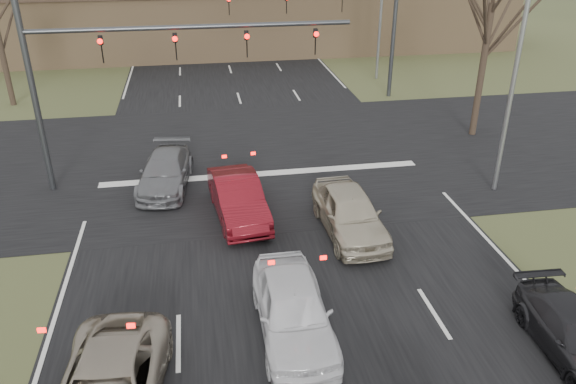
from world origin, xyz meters
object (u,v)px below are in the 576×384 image
object	(u,v)px
mast_arm_far	(347,11)
streetlight_right_near	(515,50)
car_charcoal_sedan	(575,335)
car_white_sedan	(293,309)
car_grey_ahead	(165,171)
mast_arm_near	(120,60)
building	(247,14)
car_silver_ahead	(350,212)
car_red_ahead	(238,198)

from	to	relation	value
mast_arm_far	streetlight_right_near	world-z (taller)	streetlight_right_near
streetlight_right_near	car_charcoal_sedan	bearing A→B (deg)	-105.67
car_white_sedan	car_grey_ahead	xyz separation A→B (m)	(-3.50, 9.61, -0.12)
mast_arm_near	building	bearing A→B (deg)	73.87
building	mast_arm_near	bearing A→B (deg)	-106.13
streetlight_right_near	car_silver_ahead	world-z (taller)	streetlight_right_near
mast_arm_near	car_grey_ahead	bearing A→B (deg)	-22.13
car_white_sedan	mast_arm_far	bearing A→B (deg)	71.90
mast_arm_near	streetlight_right_near	bearing A→B (deg)	-12.05
building	car_silver_ahead	xyz separation A→B (m)	(0.34, -30.30, -1.88)
building	car_charcoal_sedan	size ratio (longest dim) A/B	10.36
car_grey_ahead	car_red_ahead	size ratio (longest dim) A/B	1.00
mast_arm_near	mast_arm_far	size ratio (longest dim) A/B	1.09
building	streetlight_right_near	xyz separation A→B (m)	(6.82, -28.00, 2.92)
mast_arm_near	streetlight_right_near	size ratio (longest dim) A/B	1.21
streetlight_right_near	car_red_ahead	size ratio (longest dim) A/B	2.19
mast_arm_near	streetlight_right_near	distance (m)	14.38
car_silver_ahead	streetlight_right_near	bearing A→B (deg)	17.67
mast_arm_near	car_charcoal_sedan	world-z (taller)	mast_arm_near
building	car_red_ahead	bearing A→B (deg)	-96.68
car_white_sedan	car_grey_ahead	size ratio (longest dim) A/B	1.00
car_red_ahead	car_silver_ahead	world-z (taller)	car_silver_ahead
car_grey_ahead	car_white_sedan	bearing A→B (deg)	-62.35
car_silver_ahead	car_grey_ahead	bearing A→B (deg)	141.02
building	car_white_sedan	world-z (taller)	building
car_charcoal_sedan	car_white_sedan	bearing A→B (deg)	166.85
car_red_ahead	car_silver_ahead	distance (m)	4.09
mast_arm_far	car_red_ahead	size ratio (longest dim) A/B	2.43
building	streetlight_right_near	size ratio (longest dim) A/B	4.24
car_silver_ahead	mast_arm_far	bearing A→B (deg)	74.04
mast_arm_far	car_white_sedan	bearing A→B (deg)	-108.38
car_white_sedan	car_red_ahead	world-z (taller)	car_white_sedan
mast_arm_near	mast_arm_far	world-z (taller)	same
mast_arm_near	mast_arm_far	distance (m)	15.17
mast_arm_far	car_silver_ahead	size ratio (longest dim) A/B	2.41
streetlight_right_near	car_grey_ahead	distance (m)	13.96
car_red_ahead	car_charcoal_sedan	bearing A→B (deg)	-54.33
streetlight_right_near	car_red_ahead	xyz separation A→B (m)	(-10.16, -0.51, -4.83)
car_grey_ahead	streetlight_right_near	bearing A→B (deg)	-3.38
car_grey_ahead	car_silver_ahead	distance (m)	7.95
mast_arm_far	car_grey_ahead	distance (m)	15.26
streetlight_right_near	car_red_ahead	world-z (taller)	streetlight_right_near
mast_arm_far	car_charcoal_sedan	world-z (taller)	mast_arm_far
streetlight_right_near	car_silver_ahead	bearing A→B (deg)	-160.48
building	car_red_ahead	size ratio (longest dim) A/B	9.27
car_charcoal_sedan	car_silver_ahead	size ratio (longest dim) A/B	0.89
car_red_ahead	building	bearing A→B (deg)	77.25
car_charcoal_sedan	car_red_ahead	size ratio (longest dim) A/B	0.89
mast_arm_near	car_silver_ahead	size ratio (longest dim) A/B	2.63
building	car_silver_ahead	size ratio (longest dim) A/B	9.20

